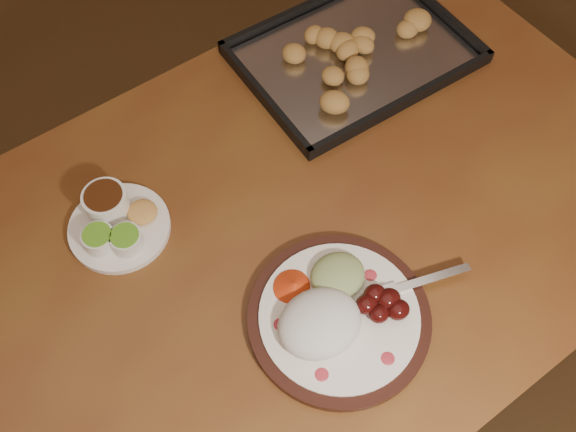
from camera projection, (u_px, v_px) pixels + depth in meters
ground at (233, 432)px, 1.69m from camera, size 4.00×4.00×0.00m
dining_table at (279, 259)px, 1.22m from camera, size 1.60×1.08×0.75m
dinner_plate at (335, 314)px, 1.03m from camera, size 0.39×0.30×0.07m
condiment_saucer at (115, 222)px, 1.12m from camera, size 0.18×0.18×0.06m
baking_tray at (354, 52)px, 1.33m from camera, size 0.49×0.38×0.05m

